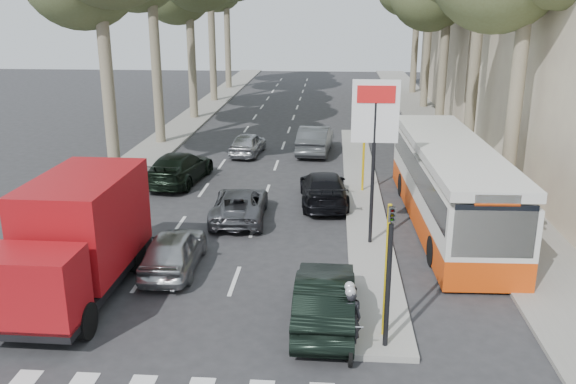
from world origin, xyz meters
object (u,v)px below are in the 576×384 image
(dark_hatchback, at_px, (325,298))
(motorcycle, at_px, (349,317))
(silver_hatchback, at_px, (174,250))
(city_bus, at_px, (449,182))
(red_truck, at_px, (77,237))

(dark_hatchback, height_order, motorcycle, motorcycle)
(motorcycle, bearing_deg, silver_hatchback, 141.92)
(city_bus, height_order, motorcycle, city_bus)
(red_truck, relative_size, city_bus, 0.53)
(red_truck, xyz_separation_m, motorcycle, (7.43, -2.12, -1.00))
(dark_hatchback, bearing_deg, motorcycle, 120.87)
(city_bus, xyz_separation_m, motorcycle, (-3.80, -8.67, -0.88))
(red_truck, bearing_deg, silver_hatchback, 41.16)
(city_bus, bearing_deg, silver_hatchback, -154.16)
(city_bus, relative_size, motorcycle, 6.11)
(red_truck, height_order, city_bus, red_truck)
(silver_hatchback, height_order, city_bus, city_bus)
(silver_hatchback, xyz_separation_m, motorcycle, (5.27, -3.96, 0.09))
(silver_hatchback, bearing_deg, city_bus, -153.61)
(dark_hatchback, xyz_separation_m, red_truck, (-6.83, 1.10, 1.05))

